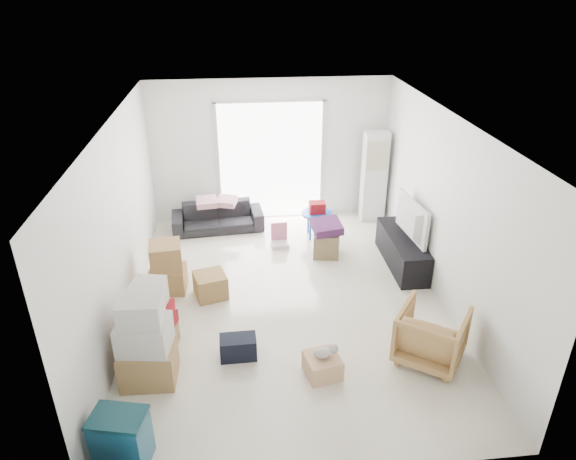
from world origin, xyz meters
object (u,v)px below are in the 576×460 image
(sofa, at_px, (217,213))
(ottoman, at_px, (326,244))
(kids_table, at_px, (317,212))
(television, at_px, (404,233))
(storage_bins, at_px, (122,438))
(wood_crate, at_px, (322,365))
(armchair, at_px, (432,333))
(ac_tower, at_px, (374,177))
(tv_console, at_px, (402,251))

(sofa, relative_size, ottoman, 3.92)
(ottoman, bearing_deg, kids_table, 93.98)
(television, bearing_deg, ottoman, 63.51)
(storage_bins, xyz_separation_m, wood_crate, (2.16, 1.01, -0.17))
(armchair, xyz_separation_m, kids_table, (-0.88, 3.49, 0.09))
(ac_tower, bearing_deg, television, -88.42)
(ac_tower, relative_size, tv_console, 1.12)
(television, xyz_separation_m, wood_crate, (-1.74, -2.46, -0.46))
(sofa, bearing_deg, storage_bins, -104.39)
(ac_tower, relative_size, sofa, 1.04)
(storage_bins, distance_m, wood_crate, 2.39)
(ac_tower, relative_size, ottoman, 4.06)
(ac_tower, relative_size, wood_crate, 4.40)
(tv_console, bearing_deg, ottoman, 158.99)
(sofa, height_order, armchair, armchair)
(ac_tower, distance_m, armchair, 4.16)
(sofa, relative_size, wood_crate, 4.25)
(storage_bins, xyz_separation_m, kids_table, (2.66, 4.64, 0.18))
(storage_bins, relative_size, ottoman, 1.40)
(ac_tower, bearing_deg, kids_table, -151.94)
(tv_console, bearing_deg, television, 0.00)
(television, xyz_separation_m, armchair, (-0.36, -2.31, -0.19))
(ottoman, xyz_separation_m, kids_table, (-0.05, 0.71, 0.27))
(kids_table, bearing_deg, storage_bins, -119.81)
(ac_tower, height_order, wood_crate, ac_tower)
(ottoman, bearing_deg, ac_tower, 49.79)
(tv_console, height_order, storage_bins, storage_bins)
(sofa, xyz_separation_m, ottoman, (1.86, -1.20, -0.11))
(storage_bins, distance_m, kids_table, 5.35)
(television, height_order, kids_table, kids_table)
(tv_console, distance_m, kids_table, 1.72)
(television, bearing_deg, wood_crate, 139.23)
(television, relative_size, armchair, 1.38)
(armchair, bearing_deg, kids_table, -40.01)
(tv_console, distance_m, armchair, 2.35)
(ac_tower, relative_size, kids_table, 2.58)
(sofa, relative_size, kids_table, 2.49)
(television, height_order, ottoman, television)
(sofa, bearing_deg, ottoman, -37.81)
(armchair, relative_size, ottoman, 1.84)
(ac_tower, bearing_deg, wood_crate, -111.61)
(ottoman, height_order, kids_table, kids_table)
(armchair, bearing_deg, television, -63.03)
(sofa, distance_m, kids_table, 1.88)
(television, relative_size, ottoman, 2.55)
(storage_bins, relative_size, wood_crate, 1.52)
(armchair, height_order, wood_crate, armchair)
(television, xyz_separation_m, storage_bins, (-3.90, -3.47, -0.29))
(television, distance_m, kids_table, 1.71)
(ottoman, height_order, wood_crate, ottoman)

